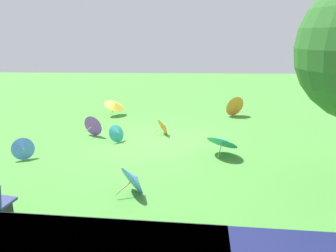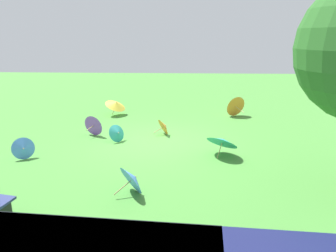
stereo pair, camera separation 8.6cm
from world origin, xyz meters
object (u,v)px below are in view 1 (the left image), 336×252
Objects in this scene: parasol_orange_0 at (164,126)px; parasol_teal_0 at (223,141)px; parasol_yellow_1 at (115,104)px; parasol_orange_1 at (234,105)px; parasol_purple_0 at (94,125)px; parasol_teal_3 at (117,133)px; parasol_blue_1 at (23,149)px; parasol_blue_0 at (134,179)px.

parasol_teal_0 is at bearing 132.15° from parasol_orange_0.
parasol_orange_1 reaches higher than parasol_yellow_1.
parasol_purple_0 is 1.15× the size of parasol_teal_3.
parasol_teal_0 is at bearing -174.61° from parasol_blue_1.
parasol_orange_0 is at bearing -95.50° from parasol_blue_0.
parasol_orange_1 is at bearing -102.36° from parasol_teal_0.
parasol_teal_0 reaches higher than parasol_blue_1.
parasol_teal_0 is at bearing 130.96° from parasol_yellow_1.
parasol_yellow_1 is 1.82× the size of parasol_teal_3.
parasol_teal_0 is at bearing 156.95° from parasol_purple_0.
parasol_teal_0 is at bearing 77.64° from parasol_orange_1.
parasol_orange_1 is (-2.91, -2.93, 0.16)m from parasol_orange_0.
parasol_blue_1 is at bearing -29.04° from parasol_blue_0.
parasol_purple_0 is at bearing 4.33° from parasol_orange_0.
parasol_purple_0 is at bearing -23.05° from parasol_teal_0.
parasol_orange_0 is (1.83, -2.02, -0.15)m from parasol_teal_0.
parasol_orange_0 is 1.06× the size of parasol_teal_3.
parasol_blue_1 is at bearing 5.39° from parasol_teal_0.
parasol_teal_0 is 1.83× the size of parasol_blue_1.
parasol_yellow_1 reaches higher than parasol_blue_0.
parasol_orange_0 is 4.67m from parasol_blue_1.
parasol_blue_0 is at bearing 65.71° from parasol_orange_1.
parasol_purple_0 reaches higher than parasol_orange_0.
parasol_teal_0 is 3.35m from parasol_blue_0.
parasol_orange_0 is 0.92× the size of parasol_purple_0.
parasol_yellow_1 is at bearing -49.04° from parasol_teal_0.
parasol_yellow_1 is 1.21× the size of parasol_orange_1.
parasol_teal_0 is 1.21× the size of parasol_orange_1.
parasol_purple_0 is (0.16, 2.95, -0.13)m from parasol_yellow_1.
parasol_purple_0 is at bearing 86.88° from parasol_yellow_1.
parasol_purple_0 is at bearing -120.91° from parasol_blue_1.
parasol_orange_1 is at bearing -134.86° from parasol_orange_0.
parasol_blue_0 is at bearing 106.75° from parasol_teal_3.
parasol_blue_0 is 0.71× the size of parasol_yellow_1.
parasol_orange_0 is 1.75m from parasol_teal_3.
parasol_yellow_1 reaches higher than parasol_teal_0.
parasol_teal_3 is at bearing -144.69° from parasol_blue_1.
parasol_yellow_1 is at bearing 1.87° from parasol_orange_1.
parasol_orange_0 reaches higher than parasol_teal_3.
parasol_purple_0 is 6.23m from parasol_orange_1.
parasol_blue_0 is 1.23× the size of parasol_orange_0.
parasol_blue_1 is at bearing 38.86° from parasol_orange_1.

